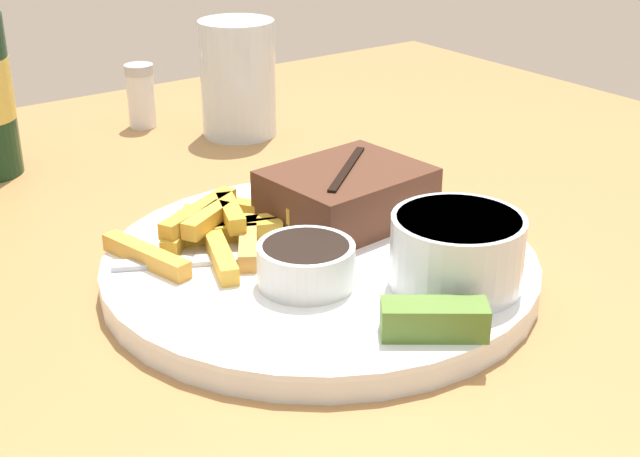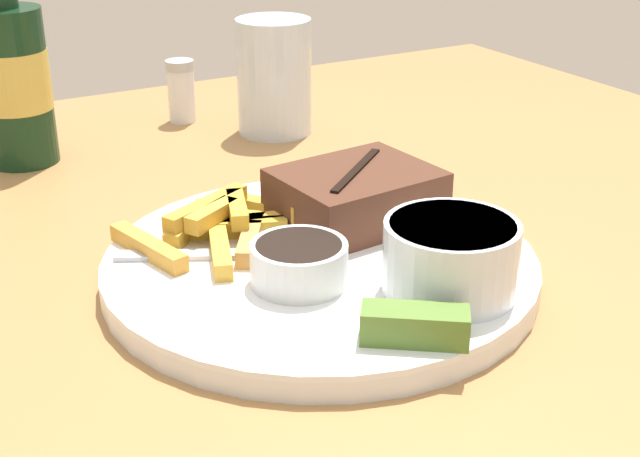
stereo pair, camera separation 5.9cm
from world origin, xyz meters
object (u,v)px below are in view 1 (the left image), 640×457
object	(u,v)px
dipping_sauce_cup	(306,262)
salt_shaker	(141,95)
coleslaw_cup	(457,247)
steak_portion	(347,195)
dinner_plate	(320,267)
fork_utensil	(205,260)
pickle_spear	(434,319)
drinking_glass	(238,78)

from	to	relation	value
dipping_sauce_cup	salt_shaker	size ratio (longest dim) A/B	0.96
coleslaw_cup	steak_portion	bearing A→B (deg)	86.40
steak_portion	salt_shaker	distance (m)	0.35
dinner_plate	salt_shaker	bearing A→B (deg)	82.27
steak_portion	coleslaw_cup	xyz separation A→B (m)	(-0.01, -0.12, 0.01)
coleslaw_cup	fork_utensil	distance (m)	0.17
pickle_spear	salt_shaker	distance (m)	0.51
dipping_sauce_cup	drinking_glass	bearing A→B (deg)	65.52
pickle_spear	salt_shaker	bearing A→B (deg)	83.22
fork_utensil	coleslaw_cup	bearing A→B (deg)	-19.26
pickle_spear	fork_utensil	distance (m)	0.17
dipping_sauce_cup	pickle_spear	xyz separation A→B (m)	(0.02, -0.09, -0.01)
salt_shaker	fork_utensil	bearing A→B (deg)	-109.05
fork_utensil	drinking_glass	distance (m)	0.33
dipping_sauce_cup	pickle_spear	world-z (taller)	dipping_sauce_cup
steak_portion	pickle_spear	bearing A→B (deg)	-110.50
dinner_plate	salt_shaker	world-z (taller)	salt_shaker
fork_utensil	salt_shaker	xyz separation A→B (m)	(0.12, 0.35, 0.01)
drinking_glass	coleslaw_cup	bearing A→B (deg)	-101.10
dipping_sauce_cup	dinner_plate	bearing A→B (deg)	42.15
dinner_plate	salt_shaker	xyz separation A→B (m)	(0.05, 0.39, 0.02)
pickle_spear	drinking_glass	bearing A→B (deg)	73.23
dipping_sauce_cup	pickle_spear	distance (m)	0.10
dipping_sauce_cup	salt_shaker	distance (m)	0.42
dipping_sauce_cup	fork_utensil	bearing A→B (deg)	120.35
steak_portion	dinner_plate	bearing A→B (deg)	-143.25
dipping_sauce_cup	drinking_glass	size ratio (longest dim) A/B	0.54
steak_portion	fork_utensil	size ratio (longest dim) A/B	0.94
dipping_sauce_cup	salt_shaker	bearing A→B (deg)	78.59
fork_utensil	salt_shaker	size ratio (longest dim) A/B	1.91
coleslaw_cup	drinking_glass	bearing A→B (deg)	78.90
coleslaw_cup	salt_shaker	xyz separation A→B (m)	(0.01, 0.47, -0.01)
pickle_spear	salt_shaker	xyz separation A→B (m)	(0.06, 0.51, 0.00)
salt_shaker	drinking_glass	bearing A→B (deg)	-49.50
pickle_spear	dipping_sauce_cup	bearing A→B (deg)	103.90
coleslaw_cup	pickle_spear	distance (m)	0.07
dinner_plate	steak_portion	distance (m)	0.07
steak_portion	coleslaw_cup	distance (m)	0.12
drinking_glass	salt_shaker	bearing A→B (deg)	130.50
steak_portion	pickle_spear	xyz separation A→B (m)	(-0.06, -0.16, -0.01)
salt_shaker	steak_portion	bearing A→B (deg)	-90.05
dinner_plate	drinking_glass	size ratio (longest dim) A/B	2.58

